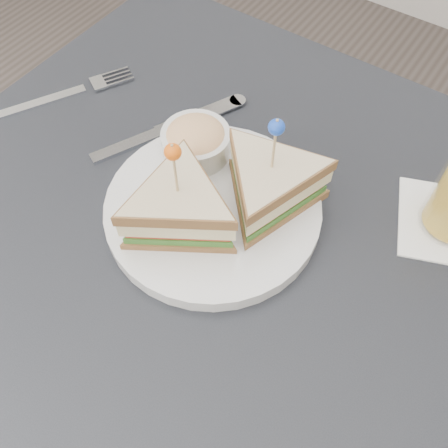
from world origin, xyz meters
The scene contains 5 objects.
ground_plane centered at (0.00, 0.00, 0.00)m, with size 3.50×3.50×0.00m, color #3F3833.
table centered at (0.00, 0.00, 0.67)m, with size 0.80×0.80×0.75m.
plate_meal centered at (-0.02, 0.05, 0.79)m, with size 0.28×0.27×0.15m.
cutlery_fork centered at (-0.31, 0.10, 0.75)m, with size 0.12×0.19×0.01m.
cutlery_knife centered at (-0.16, 0.11, 0.75)m, with size 0.12×0.21×0.01m.
Camera 1 is at (0.18, -0.23, 1.24)m, focal length 40.00 mm.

